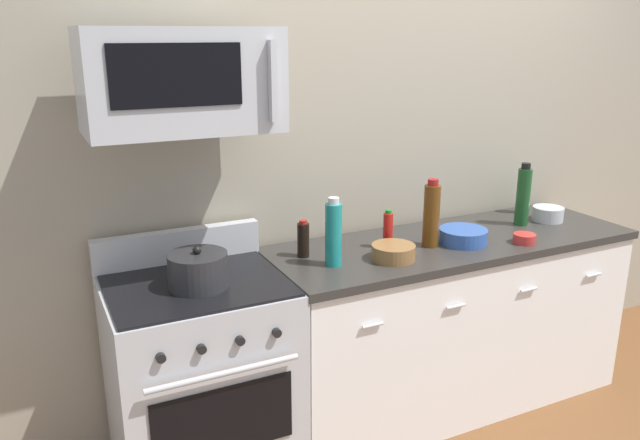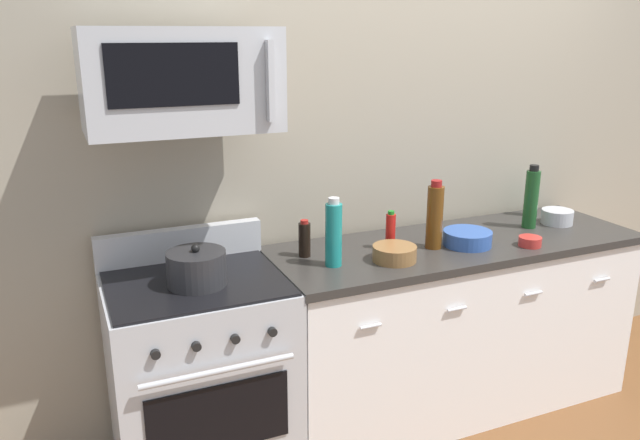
{
  "view_description": "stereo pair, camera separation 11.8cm",
  "coord_description": "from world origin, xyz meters",
  "px_view_note": "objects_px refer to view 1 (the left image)",
  "views": [
    {
      "loc": [
        -1.94,
        -2.42,
        1.93
      ],
      "look_at": [
        -0.78,
        -0.05,
        1.14
      ],
      "focal_mm": 35.16,
      "sensor_mm": 36.0,
      "label": 1
    },
    {
      "loc": [
        -1.83,
        -2.47,
        1.93
      ],
      "look_at": [
        -0.78,
        -0.05,
        1.14
      ],
      "focal_mm": 35.16,
      "sensor_mm": 36.0,
      "label": 2
    }
  ],
  "objects_px": {
    "bottle_hot_sauce_red": "(388,230)",
    "bowl_wooden_salad": "(393,252)",
    "microwave": "(180,80)",
    "range_oven": "(202,378)",
    "bowl_steel_prep": "(548,213)",
    "bottle_dish_soap": "(522,196)",
    "bottle_sparkling_teal": "(333,234)",
    "bowl_red_small": "(524,238)",
    "bottle_wine_green": "(523,196)",
    "bowl_blue_mixing": "(463,235)",
    "bottle_soy_sauce_dark": "(303,239)",
    "bottle_wine_amber": "(431,215)",
    "stockpot": "(198,270)"
  },
  "relations": [
    {
      "from": "microwave",
      "to": "bottle_dish_soap",
      "type": "height_order",
      "value": "microwave"
    },
    {
      "from": "microwave",
      "to": "bottle_wine_green",
      "type": "distance_m",
      "value": 1.94
    },
    {
      "from": "bowl_blue_mixing",
      "to": "stockpot",
      "type": "height_order",
      "value": "stockpot"
    },
    {
      "from": "range_oven",
      "to": "bottle_sparkling_teal",
      "type": "xyz_separation_m",
      "value": [
        0.61,
        -0.07,
        0.6
      ]
    },
    {
      "from": "bottle_soy_sauce_dark",
      "to": "bottle_hot_sauce_red",
      "type": "bearing_deg",
      "value": -8.77
    },
    {
      "from": "bowl_red_small",
      "to": "bowl_blue_mixing",
      "type": "distance_m",
      "value": 0.31
    },
    {
      "from": "bottle_wine_amber",
      "to": "bowl_steel_prep",
      "type": "height_order",
      "value": "bottle_wine_amber"
    },
    {
      "from": "range_oven",
      "to": "bottle_soy_sauce_dark",
      "type": "height_order",
      "value": "bottle_soy_sauce_dark"
    },
    {
      "from": "bottle_soy_sauce_dark",
      "to": "bottle_dish_soap",
      "type": "distance_m",
      "value": 1.46
    },
    {
      "from": "bottle_hot_sauce_red",
      "to": "bowl_blue_mixing",
      "type": "xyz_separation_m",
      "value": [
        0.38,
        -0.1,
        -0.05
      ]
    },
    {
      "from": "microwave",
      "to": "bottle_soy_sauce_dark",
      "type": "height_order",
      "value": "microwave"
    },
    {
      "from": "bottle_soy_sauce_dark",
      "to": "bowl_blue_mixing",
      "type": "relative_size",
      "value": 0.74
    },
    {
      "from": "stockpot",
      "to": "bowl_blue_mixing",
      "type": "bearing_deg",
      "value": -0.91
    },
    {
      "from": "bottle_sparkling_teal",
      "to": "bowl_wooden_salad",
      "type": "relative_size",
      "value": 1.55
    },
    {
      "from": "bottle_soy_sauce_dark",
      "to": "bowl_wooden_salad",
      "type": "distance_m",
      "value": 0.42
    },
    {
      "from": "bottle_wine_amber",
      "to": "bottle_wine_green",
      "type": "bearing_deg",
      "value": 6.74
    },
    {
      "from": "range_oven",
      "to": "bowl_steel_prep",
      "type": "height_order",
      "value": "range_oven"
    },
    {
      "from": "microwave",
      "to": "bottle_hot_sauce_red",
      "type": "distance_m",
      "value": 1.21
    },
    {
      "from": "microwave",
      "to": "bottle_dish_soap",
      "type": "relative_size",
      "value": 3.61
    },
    {
      "from": "bowl_blue_mixing",
      "to": "stockpot",
      "type": "relative_size",
      "value": 0.97
    },
    {
      "from": "bottle_hot_sauce_red",
      "to": "bowl_steel_prep",
      "type": "distance_m",
      "value": 1.05
    },
    {
      "from": "bottle_dish_soap",
      "to": "stockpot",
      "type": "relative_size",
      "value": 0.84
    },
    {
      "from": "microwave",
      "to": "bowl_steel_prep",
      "type": "xyz_separation_m",
      "value": [
        2.01,
        -0.01,
        -0.79
      ]
    },
    {
      "from": "bottle_wine_green",
      "to": "bottle_wine_amber",
      "type": "distance_m",
      "value": 0.66
    },
    {
      "from": "stockpot",
      "to": "bowl_steel_prep",
      "type": "bearing_deg",
      "value": 2.4
    },
    {
      "from": "bottle_sparkling_teal",
      "to": "bowl_red_small",
      "type": "height_order",
      "value": "bottle_sparkling_teal"
    },
    {
      "from": "bottle_wine_amber",
      "to": "bowl_wooden_salad",
      "type": "height_order",
      "value": "bottle_wine_amber"
    },
    {
      "from": "bottle_wine_amber",
      "to": "bowl_red_small",
      "type": "xyz_separation_m",
      "value": [
        0.45,
        -0.17,
        -0.13
      ]
    },
    {
      "from": "microwave",
      "to": "bottle_wine_amber",
      "type": "relative_size",
      "value": 2.21
    },
    {
      "from": "bottle_dish_soap",
      "to": "bowl_blue_mixing",
      "type": "distance_m",
      "value": 0.72
    },
    {
      "from": "bowl_wooden_salad",
      "to": "bowl_red_small",
      "type": "bearing_deg",
      "value": -6.7
    },
    {
      "from": "bottle_wine_amber",
      "to": "bottle_sparkling_teal",
      "type": "distance_m",
      "value": 0.55
    },
    {
      "from": "bowl_blue_mixing",
      "to": "bowl_steel_prep",
      "type": "xyz_separation_m",
      "value": [
        0.67,
        0.11,
        0.0
      ]
    },
    {
      "from": "bottle_soy_sauce_dark",
      "to": "bowl_wooden_salad",
      "type": "xyz_separation_m",
      "value": [
        0.36,
        -0.22,
        -0.05
      ]
    },
    {
      "from": "range_oven",
      "to": "bowl_steel_prep",
      "type": "distance_m",
      "value": 2.07
    },
    {
      "from": "bottle_soy_sauce_dark",
      "to": "bottle_sparkling_teal",
      "type": "xyz_separation_m",
      "value": [
        0.07,
        -0.16,
        0.07
      ]
    },
    {
      "from": "bottle_wine_green",
      "to": "bowl_blue_mixing",
      "type": "xyz_separation_m",
      "value": [
        -0.48,
        -0.11,
        -0.12
      ]
    },
    {
      "from": "bottle_soy_sauce_dark",
      "to": "bowl_red_small",
      "type": "bearing_deg",
      "value": -15.8
    },
    {
      "from": "bottle_dish_soap",
      "to": "bottle_wine_green",
      "type": "bearing_deg",
      "value": -133.42
    },
    {
      "from": "bowl_steel_prep",
      "to": "bottle_wine_amber",
      "type": "bearing_deg",
      "value": -175.23
    },
    {
      "from": "bowl_wooden_salad",
      "to": "microwave",
      "type": "bearing_deg",
      "value": 169.34
    },
    {
      "from": "bottle_sparkling_teal",
      "to": "bowl_red_small",
      "type": "relative_size",
      "value": 2.85
    },
    {
      "from": "bottle_wine_green",
      "to": "bowl_steel_prep",
      "type": "height_order",
      "value": "bottle_wine_green"
    },
    {
      "from": "bottle_sparkling_teal",
      "to": "bowl_red_small",
      "type": "distance_m",
      "value": 1.02
    },
    {
      "from": "bottle_hot_sauce_red",
      "to": "bowl_steel_prep",
      "type": "xyz_separation_m",
      "value": [
        1.05,
        0.0,
        -0.05
      ]
    },
    {
      "from": "bowl_red_small",
      "to": "stockpot",
      "type": "relative_size",
      "value": 0.45
    },
    {
      "from": "bottle_dish_soap",
      "to": "stockpot",
      "type": "height_order",
      "value": "bottle_dish_soap"
    },
    {
      "from": "bottle_wine_green",
      "to": "bowl_wooden_salad",
      "type": "height_order",
      "value": "bottle_wine_green"
    },
    {
      "from": "microwave",
      "to": "bowl_blue_mixing",
      "type": "height_order",
      "value": "microwave"
    },
    {
      "from": "bottle_hot_sauce_red",
      "to": "bowl_wooden_salad",
      "type": "xyz_separation_m",
      "value": [
        -0.06,
        -0.15,
        -0.05
      ]
    }
  ]
}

